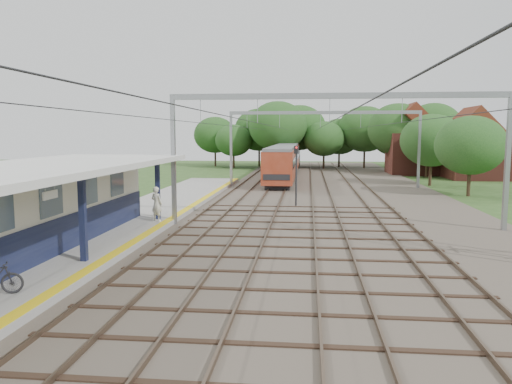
{
  "coord_description": "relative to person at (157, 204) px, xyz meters",
  "views": [
    {
      "loc": [
        2.14,
        -10.93,
        4.92
      ],
      "look_at": [
        -0.83,
        17.43,
        1.6
      ],
      "focal_mm": 35.0,
      "sensor_mm": 36.0,
      "label": 1
    }
  ],
  "objects": [
    {
      "name": "person",
      "position": [
        0.0,
        0.0,
        0.0
      ],
      "size": [
        0.79,
        0.68,
        1.83
      ],
      "primitive_type": "imported",
      "rotation": [
        0.0,
        0.0,
        2.71
      ],
      "color": "silver",
      "rests_on": "platform"
    },
    {
      "name": "ground",
      "position": [
        5.78,
        -14.37,
        -1.27
      ],
      "size": [
        160.0,
        160.0,
        0.0
      ],
      "primitive_type": "plane",
      "color": "#2D4C1E",
      "rests_on": "ground"
    },
    {
      "name": "tree_band",
      "position": [
        9.62,
        42.76,
        3.65
      ],
      "size": [
        31.72,
        30.88,
        8.82
      ],
      "color": "#382619",
      "rests_on": "ground"
    },
    {
      "name": "signal_post",
      "position": [
        7.13,
        8.21,
        1.29
      ],
      "size": [
        0.33,
        0.3,
        4.13
      ],
      "rotation": [
        0.0,
        0.0,
        -0.42
      ],
      "color": "black",
      "rests_on": "ground"
    },
    {
      "name": "catenary_system",
      "position": [
        9.16,
        10.92,
        4.25
      ],
      "size": [
        17.22,
        88.0,
        7.0
      ],
      "color": "gray",
      "rests_on": "ground"
    },
    {
      "name": "platform",
      "position": [
        -1.72,
        -0.37,
        -1.09
      ],
      "size": [
        5.0,
        52.0,
        0.35
      ],
      "primitive_type": "cube",
      "color": "gray",
      "rests_on": "ground"
    },
    {
      "name": "rail_tracks",
      "position": [
        7.28,
        15.63,
        -1.09
      ],
      "size": [
        11.8,
        88.0,
        0.15
      ],
      "color": "brown",
      "rests_on": "ballast_bed"
    },
    {
      "name": "yellow_stripe",
      "position": [
        0.53,
        -0.37,
        -0.91
      ],
      "size": [
        0.45,
        52.0,
        0.01
      ],
      "primitive_type": "cube",
      "color": "yellow",
      "rests_on": "platform"
    },
    {
      "name": "house_near",
      "position": [
        26.78,
        31.63,
        1.72
      ],
      "size": [
        7.0,
        6.12,
        7.89
      ],
      "color": "brown",
      "rests_on": "ground"
    },
    {
      "name": "station_building",
      "position": [
        -3.1,
        -7.37,
        0.78
      ],
      "size": [
        3.41,
        18.0,
        3.4
      ],
      "color": "beige",
      "rests_on": "platform"
    },
    {
      "name": "canopy",
      "position": [
        -1.99,
        -8.37,
        2.38
      ],
      "size": [
        6.4,
        20.0,
        3.44
      ],
      "color": "#111737",
      "rests_on": "platform"
    },
    {
      "name": "train",
      "position": [
        5.28,
        33.4,
        0.74
      ],
      "size": [
        2.71,
        33.8,
        3.58
      ],
      "color": "black",
      "rests_on": "ballast_bed"
    },
    {
      "name": "house_far",
      "position": [
        21.78,
        37.63,
        1.97
      ],
      "size": [
        8.0,
        6.12,
        8.66
      ],
      "color": "brown",
      "rests_on": "ground"
    },
    {
      "name": "ballast_bed",
      "position": [
        9.78,
        15.63,
        -1.22
      ],
      "size": [
        18.0,
        90.0,
        0.1
      ],
      "primitive_type": "cube",
      "color": "#473D33",
      "rests_on": "ground"
    }
  ]
}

